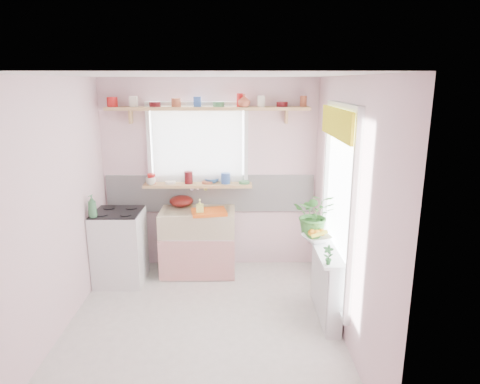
{
  "coord_description": "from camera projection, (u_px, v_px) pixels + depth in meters",
  "views": [
    {
      "loc": [
        0.35,
        -3.92,
        2.45
      ],
      "look_at": [
        0.39,
        0.55,
        1.29
      ],
      "focal_mm": 32.0,
      "sensor_mm": 36.0,
      "label": 1
    }
  ],
  "objects": [
    {
      "name": "dish_tray",
      "position": [
        209.0,
        212.0,
        5.31
      ],
      "size": [
        0.47,
        0.39,
        0.04
      ],
      "primitive_type": "cube",
      "rotation": [
        0.0,
        0.0,
        0.18
      ],
      "color": "orange",
      "rests_on": "sink_unit"
    },
    {
      "name": "jade_plant",
      "position": [
        315.0,
        214.0,
        4.69
      ],
      "size": [
        0.52,
        0.47,
        0.51
      ],
      "primitive_type": "imported",
      "rotation": [
        0.0,
        0.0,
        -0.17
      ],
      "color": "#35712D",
      "rests_on": "radiator_ledge"
    },
    {
      "name": "herb_pot",
      "position": [
        328.0,
        255.0,
        4.0
      ],
      "size": [
        0.11,
        0.09,
        0.19
      ],
      "primitive_type": "imported",
      "rotation": [
        0.0,
        0.0,
        -0.28
      ],
      "color": "#27632C",
      "rests_on": "radiator_ledge"
    },
    {
      "name": "soap_bottle_sink",
      "position": [
        200.0,
        207.0,
        5.23
      ],
      "size": [
        0.1,
        0.1,
        0.2
      ],
      "primitive_type": "imported",
      "rotation": [
        0.0,
        0.0,
        0.1
      ],
      "color": "#EBF06A",
      "rests_on": "sink_unit"
    },
    {
      "name": "radiator_ledge",
      "position": [
        326.0,
        282.0,
        4.51
      ],
      "size": [
        0.22,
        0.95,
        0.78
      ],
      "color": "white",
      "rests_on": "ground"
    },
    {
      "name": "sink_unit",
      "position": [
        198.0,
        241.0,
        5.55
      ],
      "size": [
        0.95,
        0.65,
        1.11
      ],
      "color": "white",
      "rests_on": "ground"
    },
    {
      "name": "fruit",
      "position": [
        317.0,
        233.0,
        4.58
      ],
      "size": [
        0.2,
        0.14,
        0.1
      ],
      "color": "orange",
      "rests_on": "fruit_bowl"
    },
    {
      "name": "sill_cup",
      "position": [
        151.0,
        181.0,
        5.47
      ],
      "size": [
        0.13,
        0.13,
        0.1
      ],
      "primitive_type": "imported",
      "rotation": [
        0.0,
        0.0,
        0.04
      ],
      "color": "beige",
      "rests_on": "windowsill"
    },
    {
      "name": "pine_shelf",
      "position": [
        208.0,
        108.0,
        5.29
      ],
      "size": [
        2.52,
        0.24,
        0.04
      ],
      "primitive_type": "cube",
      "color": "tan",
      "rests_on": "room"
    },
    {
      "name": "shelf_crockery",
      "position": [
        206.0,
        102.0,
        5.28
      ],
      "size": [
        2.47,
        0.11,
        0.12
      ],
      "color": "red",
      "rests_on": "pine_shelf"
    },
    {
      "name": "fruit_bowl",
      "position": [
        316.0,
        238.0,
        4.59
      ],
      "size": [
        0.38,
        0.38,
        0.07
      ],
      "primitive_type": "imported",
      "rotation": [
        0.0,
        0.0,
        0.39
      ],
      "color": "white",
      "rests_on": "radiator_ledge"
    },
    {
      "name": "colander",
      "position": [
        181.0,
        201.0,
        5.62
      ],
      "size": [
        0.35,
        0.35,
        0.14
      ],
      "primitive_type": "ellipsoid",
      "rotation": [
        0.0,
        0.0,
        -0.15
      ],
      "color": "#621410",
      "rests_on": "sink_unit"
    },
    {
      "name": "cooker_bottle",
      "position": [
        92.0,
        206.0,
        4.93
      ],
      "size": [
        0.13,
        0.13,
        0.27
      ],
      "primitive_type": "imported",
      "rotation": [
        0.0,
        0.0,
        -0.27
      ],
      "color": "#3C794B",
      "rests_on": "cooker"
    },
    {
      "name": "shelf_vase",
      "position": [
        244.0,
        101.0,
        5.22
      ],
      "size": [
        0.19,
        0.19,
        0.16
      ],
      "primitive_type": "imported",
      "rotation": [
        0.0,
        0.0,
        0.38
      ],
      "color": "#B25236",
      "rests_on": "pine_shelf"
    },
    {
      "name": "sill_bowl",
      "position": [
        212.0,
        180.0,
        5.6
      ],
      "size": [
        0.21,
        0.21,
        0.06
      ],
      "primitive_type": "imported",
      "rotation": [
        0.0,
        0.0,
        0.19
      ],
      "color": "#2E5B98",
      "rests_on": "windowsill"
    },
    {
      "name": "room",
      "position": [
        263.0,
        178.0,
        4.9
      ],
      "size": [
        3.2,
        3.2,
        3.2
      ],
      "color": "silver",
      "rests_on": "ground"
    },
    {
      "name": "sill_crockery",
      "position": [
        194.0,
        180.0,
        5.53
      ],
      "size": [
        1.35,
        0.11,
        0.12
      ],
      "color": "red",
      "rests_on": "windowsill"
    },
    {
      "name": "cooker",
      "position": [
        120.0,
        247.0,
        5.3
      ],
      "size": [
        0.58,
        0.58,
        0.93
      ],
      "color": "white",
      "rests_on": "ground"
    },
    {
      "name": "windowsill",
      "position": [
        198.0,
        185.0,
        5.55
      ],
      "size": [
        1.4,
        0.22,
        0.04
      ],
      "primitive_type": "cube",
      "color": "tan",
      "rests_on": "room"
    }
  ]
}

